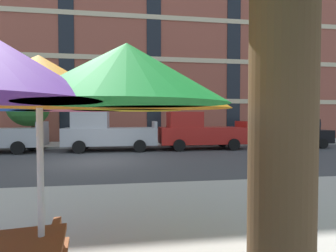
{
  "coord_description": "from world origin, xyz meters",
  "views": [
    {
      "loc": [
        1.3,
        -11.6,
        1.89
      ],
      "look_at": [
        3.48,
        3.2,
        1.4
      ],
      "focal_mm": 28.39,
      "sensor_mm": 36.0,
      "label": 1
    }
  ],
  "objects_px": {
    "pickup_red": "(199,132)",
    "pickup_silver_midblock": "(107,133)",
    "street_tree_left": "(30,105)",
    "sedan_black": "(294,132)",
    "patio_umbrella": "(39,85)"
  },
  "relations": [
    {
      "from": "pickup_silver_midblock",
      "to": "pickup_red",
      "type": "distance_m",
      "value": 5.34
    },
    {
      "from": "pickup_red",
      "to": "street_tree_left",
      "type": "relative_size",
      "value": 1.3
    },
    {
      "from": "sedan_black",
      "to": "street_tree_left",
      "type": "height_order",
      "value": "street_tree_left"
    },
    {
      "from": "pickup_red",
      "to": "street_tree_left",
      "type": "height_order",
      "value": "street_tree_left"
    },
    {
      "from": "pickup_silver_midblock",
      "to": "pickup_red",
      "type": "xyz_separation_m",
      "value": [
        5.34,
        0.0,
        0.0
      ]
    },
    {
      "from": "sedan_black",
      "to": "patio_umbrella",
      "type": "bearing_deg",
      "value": -131.09
    },
    {
      "from": "pickup_silver_midblock",
      "to": "street_tree_left",
      "type": "bearing_deg",
      "value": 152.76
    },
    {
      "from": "street_tree_left",
      "to": "patio_umbrella",
      "type": "height_order",
      "value": "street_tree_left"
    },
    {
      "from": "pickup_silver_midblock",
      "to": "sedan_black",
      "type": "distance_m",
      "value": 11.5
    },
    {
      "from": "pickup_red",
      "to": "street_tree_left",
      "type": "bearing_deg",
      "value": 166.09
    },
    {
      "from": "pickup_red",
      "to": "pickup_silver_midblock",
      "type": "bearing_deg",
      "value": 180.0
    },
    {
      "from": "pickup_red",
      "to": "sedan_black",
      "type": "bearing_deg",
      "value": -0.0
    },
    {
      "from": "pickup_silver_midblock",
      "to": "patio_umbrella",
      "type": "relative_size",
      "value": 1.4
    },
    {
      "from": "sedan_black",
      "to": "pickup_red",
      "type": "bearing_deg",
      "value": 180.0
    },
    {
      "from": "pickup_silver_midblock",
      "to": "patio_umbrella",
      "type": "xyz_separation_m",
      "value": [
        0.43,
        -12.7,
        1.16
      ]
    }
  ]
}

